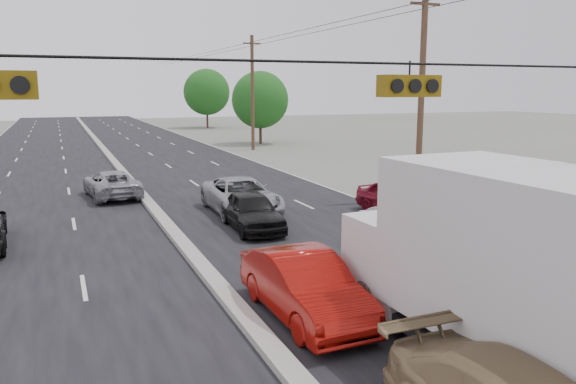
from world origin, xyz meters
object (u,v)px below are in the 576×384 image
tree_right_far (207,92)px  queue_car_c (241,196)px  queue_car_a (252,211)px  queue_car_e (398,199)px  tree_right_mid (260,100)px  oncoming_far (112,184)px  queue_car_b (410,233)px  utility_pole_right_c (252,92)px  box_truck (499,265)px  red_sedan (304,287)px  utility_pole_right_b (421,95)px

tree_right_far → queue_car_c: size_ratio=1.47×
queue_car_c → queue_car_a: bearing=-99.1°
tree_right_far → queue_car_e: tree_right_far is taller
tree_right_far → queue_car_c: 56.25m
queue_car_e → queue_car_c: bearing=147.0°
tree_right_mid → oncoming_far: bearing=-124.7°
tree_right_mid → queue_car_b: 38.85m
queue_car_b → queue_car_a: bearing=129.8°
queue_car_c → tree_right_mid: bearing=69.4°
utility_pole_right_c → oncoming_far: utility_pole_right_c is taller
queue_car_e → oncoming_far: queue_car_e is taller
box_truck → queue_car_b: box_truck is taller
queue_car_e → utility_pole_right_c: bearing=77.3°
queue_car_a → oncoming_far: size_ratio=0.89×
utility_pole_right_c → red_sedan: utility_pole_right_c is taller
tree_right_mid → queue_car_c: 32.03m
box_truck → queue_car_e: size_ratio=1.83×
tree_right_mid → tree_right_far: 25.03m
queue_car_c → oncoming_far: 7.76m
red_sedan → queue_car_c: bearing=78.3°
utility_pole_right_b → queue_car_b: bearing=-126.7°
red_sedan → tree_right_far: bearing=76.2°
queue_car_a → oncoming_far: (-4.40, 8.93, -0.06)m
queue_car_a → queue_car_e: (6.60, -0.09, -0.00)m
tree_right_mid → queue_car_a: bearing=-110.2°
utility_pole_right_b → queue_car_a: 10.77m
utility_pole_right_b → oncoming_far: bearing=155.5°
utility_pole_right_b → tree_right_far: size_ratio=1.23×
tree_right_far → red_sedan: bearing=-102.4°
red_sedan → queue_car_c: size_ratio=0.85×
red_sedan → queue_car_a: size_ratio=1.09×
utility_pole_right_b → queue_car_c: utility_pole_right_b is taller
box_truck → oncoming_far: size_ratio=1.63×
utility_pole_right_b → utility_pole_right_c: bearing=90.0°
tree_right_far → box_truck: bearing=-99.8°
tree_right_mid → oncoming_far: 29.03m
tree_right_mid → queue_car_c: tree_right_mid is taller
queue_car_c → queue_car_b: bearing=-67.8°
utility_pole_right_c → red_sedan: 38.07m
tree_right_far → box_truck: (-12.03, -69.66, -2.91)m
red_sedan → queue_car_b: (5.30, 3.38, -0.03)m
utility_pole_right_c → queue_car_c: 26.63m
box_truck → tree_right_far: bearing=78.2°
queue_car_a → queue_car_c: (0.50, 2.92, 0.03)m
tree_right_far → utility_pole_right_b: bearing=-93.6°
queue_car_a → queue_car_e: queue_car_a is taller
tree_right_far → red_sedan: 67.88m
queue_car_a → queue_car_b: size_ratio=0.95×
queue_car_a → queue_car_e: 6.60m
oncoming_far → queue_car_a: bearing=110.7°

